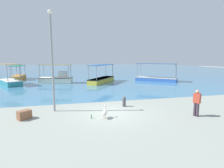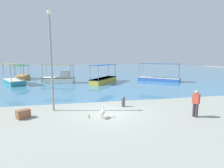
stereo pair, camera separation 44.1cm
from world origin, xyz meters
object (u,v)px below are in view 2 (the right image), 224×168
fishing_boat_near_left (14,81)px  cargo_crate (23,114)px  fishing_boat_near_right (104,79)px  fishing_boat_far_left (22,76)px  glass_bottle (89,116)px  fishing_boat_outer (59,78)px  mooring_bollard (123,101)px  lamp_post (51,57)px  pelican (102,112)px  fishing_boat_center (159,78)px  fisherman_standing (196,103)px

fishing_boat_near_left → cargo_crate: (5.23, -15.22, -0.28)m
fishing_boat_near_right → fishing_boat_far_left: (-13.27, 7.38, -0.03)m
glass_bottle → fishing_boat_outer: bearing=100.6°
mooring_bollard → lamp_post: bearing=179.8°
pelican → glass_bottle: bearing=169.3°
fishing_boat_far_left → fishing_boat_center: (22.06, -7.59, 0.00)m
fishing_boat_center → mooring_bollard: fishing_boat_center is taller
fishing_boat_outer → fishing_boat_near_left: 6.09m
fishing_boat_far_left → fishing_boat_near_left: bearing=-84.0°
fisherman_standing → glass_bottle: fisherman_standing is taller
fishing_boat_near_right → pelican: size_ratio=7.56×
fishing_boat_center → glass_bottle: bearing=-128.8°
pelican → lamp_post: size_ratio=0.12×
fishing_boat_near_left → fishing_boat_near_right: bearing=-3.1°
glass_bottle → mooring_bollard: bearing=37.3°
mooring_bollard → cargo_crate: mooring_bollard is taller
cargo_crate → fishing_boat_center: bearing=41.6°
pelican → cargo_crate: (-4.73, 0.98, -0.11)m
fisherman_standing → cargo_crate: fisherman_standing is taller
fishing_boat_near_right → cargo_crate: bearing=-116.8°
fishing_boat_near_left → cargo_crate: fishing_boat_near_left is taller
fishing_boat_near_right → mooring_bollard: bearing=-92.9°
mooring_bollard → cargo_crate: size_ratio=1.05×
fisherman_standing → fishing_boat_center: bearing=70.6°
fishing_boat_far_left → lamp_post: lamp_post is taller
fishing_boat_far_left → fishing_boat_center: size_ratio=0.81×
lamp_post → fishing_boat_far_left: bearing=110.1°
lamp_post → cargo_crate: 4.02m
pelican → mooring_bollard: bearing=49.2°
pelican → fishing_boat_near_right: bearing=80.5°
lamp_post → fishing_boat_center: bearing=42.0°
fisherman_standing → mooring_bollard: bearing=139.5°
fishing_boat_far_left → fishing_boat_near_left: 6.74m
fishing_boat_outer → cargo_crate: (-0.83, -15.70, -0.40)m
pelican → glass_bottle: size_ratio=2.96×
fishing_boat_far_left → fishing_boat_center: fishing_boat_center is taller
fishing_boat_near_right → fishing_boat_outer: (-6.50, 1.16, 0.13)m
fishing_boat_center → fisherman_standing: size_ratio=3.60×
fishing_boat_center → fishing_boat_near_left: bearing=177.6°
pelican → lamp_post: 5.08m
fishing_boat_center → mooring_bollard: (-9.47, -13.08, -0.10)m
pelican → glass_bottle: 0.86m
fishing_boat_near_right → fishing_boat_outer: size_ratio=1.23×
fishing_boat_center → fisherman_standing: (-5.72, -16.28, 0.40)m
fishing_boat_near_left → pelican: size_ratio=6.27×
lamp_post → fisherman_standing: lamp_post is taller
mooring_bollard → fisherman_standing: 4.95m
lamp_post → fishing_boat_near_right: bearing=66.7°
fishing_boat_outer → mooring_bollard: 15.58m
fishing_boat_center → glass_bottle: fishing_boat_center is taller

